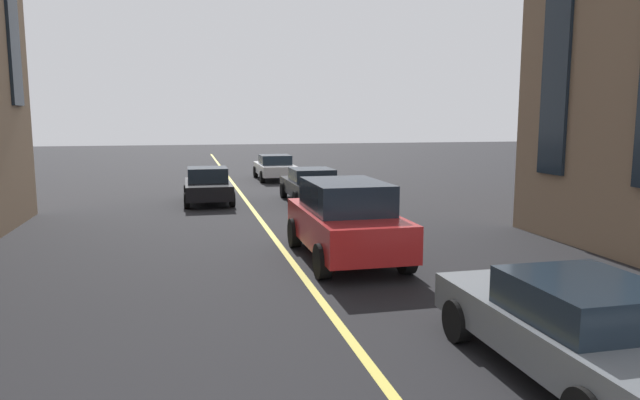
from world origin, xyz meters
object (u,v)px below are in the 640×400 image
Objects in this scene: car_black_oncoming at (208,185)px; car_grey_mid at (575,327)px; car_red_trailing at (345,219)px; car_silver_near at (275,167)px; car_black_parked_a at (311,185)px.

car_grey_mid is at bearing -166.93° from car_black_oncoming.
car_grey_mid is 17.44m from car_black_oncoming.
car_red_trailing reaches higher than car_grey_mid.
car_silver_near is (7.93, -3.90, 0.00)m from car_black_oncoming.
car_black_oncoming is 8.83m from car_silver_near.
car_black_oncoming reaches higher than car_black_parked_a.
car_black_oncoming is 0.83× the size of car_red_trailing.
car_silver_near is at bearing -26.18° from car_black_oncoming.
car_black_oncoming is 10.54m from car_red_trailing.
car_black_oncoming is at bearing 153.82° from car_silver_near.
car_grey_mid is 1.00× the size of car_silver_near.
car_red_trailing is at bearing 176.59° from car_silver_near.
car_grey_mid is at bearing -170.65° from car_red_trailing.
car_silver_near is at bearing -3.41° from car_red_trailing.
car_red_trailing is (6.83, 1.12, 0.27)m from car_grey_mid.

